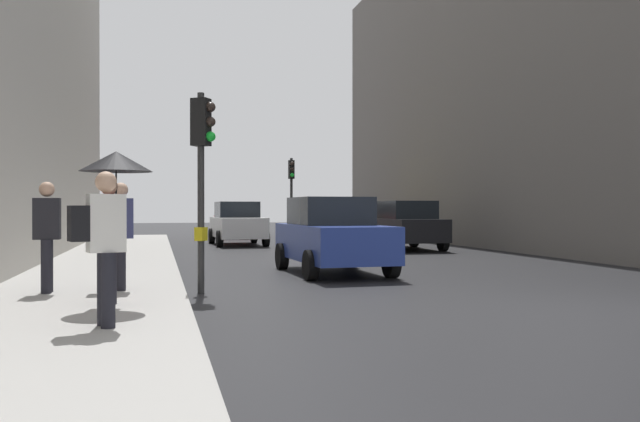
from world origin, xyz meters
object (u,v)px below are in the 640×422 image
car_blue_van (332,235)px  pedestrian_in_dark_coat (47,232)px  pedestrian_with_umbrella (114,184)px  pedestrian_with_grey_backpack (118,229)px  car_dark_suv (405,225)px  car_white_compact (237,223)px  car_silver_hatchback (317,219)px  car_yellow_taxi (364,222)px  pedestrian_with_black_backpack (102,239)px  car_red_sedan (234,220)px  traffic_light_far_median (291,184)px  traffic_light_near_right (202,155)px

car_blue_van → pedestrian_in_dark_coat: pedestrian_in_dark_coat is taller
pedestrian_with_umbrella → pedestrian_with_grey_backpack: size_ratio=1.21×
car_blue_van → car_dark_suv: (4.80, 7.89, 0.00)m
car_white_compact → car_silver_hatchback: 11.03m
pedestrian_with_grey_backpack → pedestrian_in_dark_coat: size_ratio=1.00×
car_silver_hatchback → car_dark_suv: bearing=-90.1°
car_white_compact → car_yellow_taxi: same height
car_silver_hatchback → pedestrian_with_black_backpack: size_ratio=2.39×
car_blue_van → car_white_compact: (-0.76, 12.35, 0.00)m
pedestrian_with_grey_backpack → pedestrian_with_umbrella: bearing=-88.5°
pedestrian_with_umbrella → pedestrian_in_dark_coat: bearing=123.9°
car_dark_suv → car_red_sedan: bearing=113.3°
pedestrian_in_dark_coat → car_blue_van: bearing=32.8°
car_blue_van → pedestrian_with_umbrella: size_ratio=2.00×
car_yellow_taxi → traffic_light_far_median: bearing=153.6°
pedestrian_in_dark_coat → pedestrian_with_black_backpack: bearing=-72.3°
car_red_sedan → car_yellow_taxi: 7.86m
traffic_light_near_right → pedestrian_with_black_backpack: size_ratio=2.01×
car_silver_hatchback → car_red_sedan: bearing=-152.9°
pedestrian_with_grey_backpack → car_white_compact: bearing=76.5°
traffic_light_far_median → car_yellow_taxi: traffic_light_far_median is taller
car_red_sedan → car_silver_hatchback: (4.95, 2.53, 0.00)m
pedestrian_with_umbrella → pedestrian_with_black_backpack: pedestrian_with_umbrella is taller
car_dark_suv → pedestrian_with_umbrella: 16.19m
pedestrian_with_black_backpack → pedestrian_with_grey_backpack: bearing=90.3°
car_dark_suv → pedestrian_with_grey_backpack: bearing=-129.3°
car_red_sedan → pedestrian_in_dark_coat: 23.63m
traffic_light_far_median → car_dark_suv: (2.83, -6.92, -1.72)m
car_yellow_taxi → pedestrian_in_dark_coat: bearing=-122.0°
traffic_light_near_right → car_yellow_taxi: size_ratio=0.83×
car_dark_suv → car_yellow_taxi: bearing=88.5°
car_silver_hatchback → pedestrian_in_dark_coat: (-10.46, -25.50, 0.25)m
traffic_light_far_median → pedestrian_with_black_backpack: bearing=-106.6°
traffic_light_far_median → pedestrian_in_dark_coat: 20.02m
traffic_light_near_right → pedestrian_with_grey_backpack: (-1.40, -0.52, -1.29)m
traffic_light_near_right → car_silver_hatchback: 26.17m
car_blue_van → pedestrian_with_black_backpack: pedestrian_with_black_backpack is taller
car_blue_van → car_silver_hatchback: (4.81, 21.86, 0.00)m
pedestrian_with_black_backpack → pedestrian_with_grey_backpack: 3.55m
car_white_compact → pedestrian_with_black_backpack: bearing=-101.0°
car_white_compact → pedestrian_in_dark_coat: pedestrian_in_dark_coat is taller
car_dark_suv → pedestrian_with_grey_backpack: pedestrian_with_grey_backpack is taller
car_dark_suv → pedestrian_with_umbrella: bearing=-125.2°
traffic_light_far_median → traffic_light_near_right: traffic_light_far_median is taller
car_dark_suv → pedestrian_with_black_backpack: 17.65m
traffic_light_near_right → car_red_sedan: bearing=82.3°
car_dark_suv → car_white_compact: bearing=141.3°
traffic_light_near_right → pedestrian_in_dark_coat: size_ratio=2.01×
traffic_light_near_right → car_silver_hatchback: traffic_light_near_right is taller
car_white_compact → pedestrian_in_dark_coat: 16.72m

